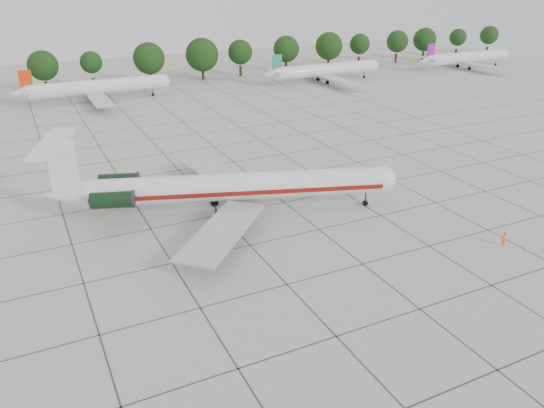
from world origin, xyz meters
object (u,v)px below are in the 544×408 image
object	(u,v)px
main_airliner	(219,187)
bg_airliner_e	(467,58)
bg_airliner_c	(97,87)
bg_airliner_d	(326,70)
ground_crew	(504,238)

from	to	relation	value
main_airliner	bg_airliner_e	distance (m)	112.71
bg_airliner_c	bg_airliner_d	xyz separation A→B (m)	(53.21, -3.28, 0.00)
main_airliner	bg_airliner_e	world-z (taller)	main_airliner
bg_airliner_c	bg_airliner_e	size ratio (longest dim) A/B	1.00
main_airliner	bg_airliner_c	size ratio (longest dim) A/B	1.35
bg_airliner_d	main_airliner	bearing A→B (deg)	-130.02
ground_crew	bg_airliner_d	bearing A→B (deg)	-122.83
main_airliner	ground_crew	world-z (taller)	main_airliner
bg_airliner_e	ground_crew	bearing A→B (deg)	-132.72
bg_airliner_c	bg_airliner_d	size ratio (longest dim) A/B	1.00
bg_airliner_c	bg_airliner_d	bearing A→B (deg)	-3.53
ground_crew	bg_airliner_e	xyz separation A→B (m)	(73.04, 79.09, 2.13)
bg_airliner_c	ground_crew	bearing A→B (deg)	-72.97
main_airliner	bg_airliner_d	size ratio (longest dim) A/B	1.35
bg_airliner_d	bg_airliner_e	distance (m)	45.20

